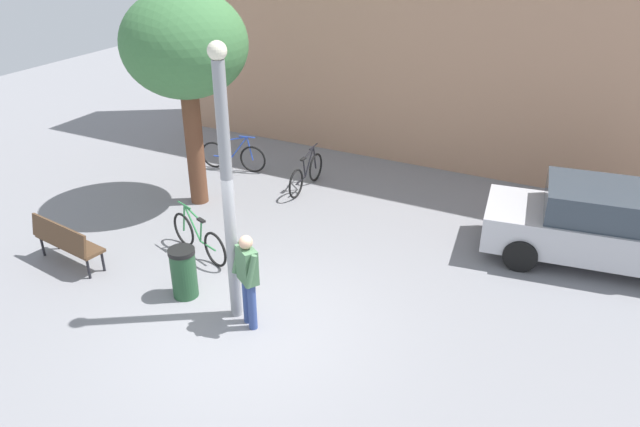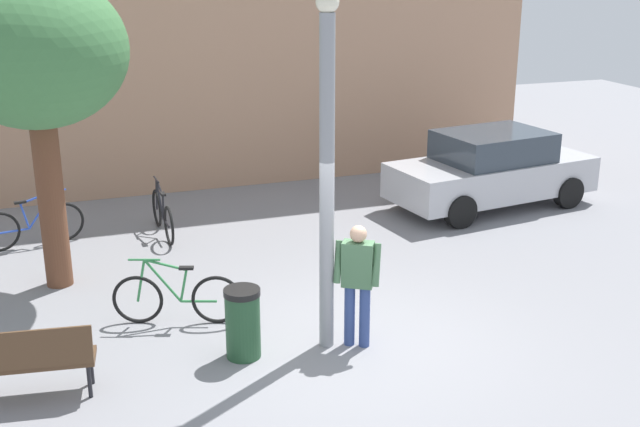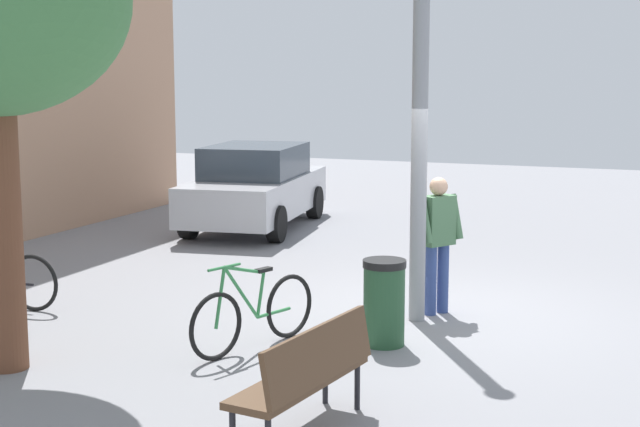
{
  "view_description": "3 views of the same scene",
  "coord_description": "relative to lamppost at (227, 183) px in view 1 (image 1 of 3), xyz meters",
  "views": [
    {
      "loc": [
        4.72,
        -6.79,
        6.18
      ],
      "look_at": [
        0.31,
        1.84,
        1.26
      ],
      "focal_mm": 34.13,
      "sensor_mm": 36.0,
      "label": 1
    },
    {
      "loc": [
        -3.6,
        -8.87,
        4.96
      ],
      "look_at": [
        0.04,
        1.47,
        1.35
      ],
      "focal_mm": 44.82,
      "sensor_mm": 36.0,
      "label": 2
    },
    {
      "loc": [
        -10.83,
        -2.85,
        2.95
      ],
      "look_at": [
        0.77,
        1.75,
        1.02
      ],
      "focal_mm": 52.65,
      "sensor_mm": 36.0,
      "label": 3
    }
  ],
  "objects": [
    {
      "name": "bicycle_blue",
      "position": [
        -3.61,
        5.23,
        -2.04
      ],
      "size": [
        1.79,
        0.37,
        0.97
      ],
      "color": "black",
      "rests_on": "ground_plane"
    },
    {
      "name": "person_by_lamppost",
      "position": [
        0.37,
        -0.15,
        -1.46
      ],
      "size": [
        0.62,
        0.51,
        1.67
      ],
      "color": "#334784",
      "rests_on": "ground_plane"
    },
    {
      "name": "park_bench",
      "position": [
        -3.75,
        -0.15,
        -1.88
      ],
      "size": [
        1.65,
        0.69,
        0.92
      ],
      "color": "#513823",
      "rests_on": "ground_plane"
    },
    {
      "name": "parked_car_silver",
      "position": [
        5.19,
        4.59,
        -1.65
      ],
      "size": [
        4.39,
        2.26,
        1.55
      ],
      "color": "#B7B7BC",
      "rests_on": "ground_plane"
    },
    {
      "name": "bicycle_green",
      "position": [
        -1.75,
        1.3,
        -2.04
      ],
      "size": [
        1.72,
        0.65,
        0.97
      ],
      "color": "black",
      "rests_on": "ground_plane"
    },
    {
      "name": "bicycle_black",
      "position": [
        -1.37,
        5.04,
        -2.04
      ],
      "size": [
        0.13,
        1.81,
        0.97
      ],
      "color": "black",
      "rests_on": "ground_plane"
    },
    {
      "name": "lamppost",
      "position": [
        0.0,
        0.0,
        0.0
      ],
      "size": [
        0.28,
        0.28,
        4.55
      ],
      "color": "gray",
      "rests_on": "ground_plane"
    },
    {
      "name": "trash_bin",
      "position": [
        -1.11,
        0.05,
        -1.95
      ],
      "size": [
        0.47,
        0.47,
        0.94
      ],
      "color": "#234C2D",
      "rests_on": "ground_plane"
    },
    {
      "name": "ground_plane",
      "position": [
        0.36,
        -0.07,
        -2.43
      ],
      "size": [
        36.0,
        36.0,
        0.0
      ],
      "primitive_type": "plane",
      "color": "gray"
    },
    {
      "name": "building_facade",
      "position": [
        0.36,
        8.7,
        1.29
      ],
      "size": [
        14.56,
        2.0,
        7.42
      ],
      "primitive_type": "cube",
      "color": "tan",
      "rests_on": "ground_plane"
    },
    {
      "name": "plaza_tree",
      "position": [
        -3.25,
        3.28,
        1.13
      ],
      "size": [
        2.65,
        2.65,
        4.75
      ],
      "color": "brown",
      "rests_on": "ground_plane"
    }
  ]
}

